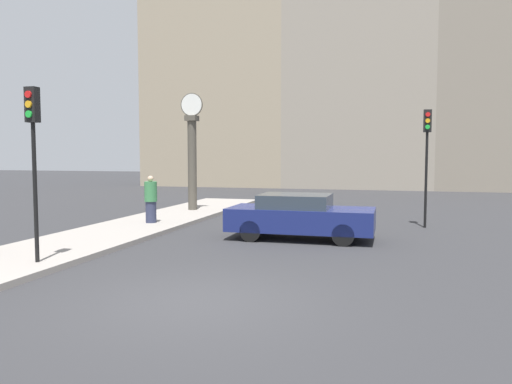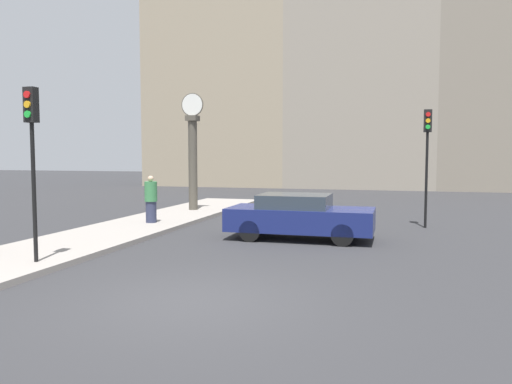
{
  "view_description": "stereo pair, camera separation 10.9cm",
  "coord_description": "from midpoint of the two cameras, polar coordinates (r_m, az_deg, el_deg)",
  "views": [
    {
      "loc": [
        3.23,
        -7.79,
        2.5
      ],
      "look_at": [
        -1.37,
        8.89,
        1.21
      ],
      "focal_mm": 35.0,
      "sensor_mm": 36.0,
      "label": 1
    },
    {
      "loc": [
        3.33,
        -7.76,
        2.5
      ],
      "look_at": [
        -1.37,
        8.89,
        1.21
      ],
      "focal_mm": 35.0,
      "sensor_mm": 36.0,
      "label": 2
    }
  ],
  "objects": [
    {
      "name": "ground_plane",
      "position": [
        8.8,
        -7.32,
        -12.28
      ],
      "size": [
        120.0,
        120.0,
        0.0
      ],
      "primitive_type": "plane",
      "color": "#2D2D30"
    },
    {
      "name": "building_row",
      "position": [
        39.19,
        11.19,
        12.68
      ],
      "size": [
        32.82,
        5.0,
        18.26
      ],
      "color": "gray",
      "rests_on": "ground_plane"
    },
    {
      "name": "pedestrian_green_hoodie",
      "position": [
        17.75,
        -12.1,
        -0.87
      ],
      "size": [
        0.44,
        0.44,
        1.64
      ],
      "color": "#2D334C",
      "rests_on": "sidewalk_corner"
    },
    {
      "name": "sedan_car",
      "position": [
        14.85,
        4.83,
        -2.76
      ],
      "size": [
        4.27,
        1.83,
        1.34
      ],
      "color": "navy",
      "rests_on": "ground_plane"
    },
    {
      "name": "sidewalk_corner",
      "position": [
        17.88,
        -12.87,
        -3.66
      ],
      "size": [
        2.93,
        19.61,
        0.14
      ],
      "primitive_type": "cube",
      "color": "gray",
      "rests_on": "ground_plane"
    },
    {
      "name": "traffic_light_far",
      "position": [
        17.98,
        18.79,
        5.23
      ],
      "size": [
        0.26,
        0.24,
        4.03
      ],
      "color": "black",
      "rests_on": "ground_plane"
    },
    {
      "name": "traffic_light_near",
      "position": [
        11.91,
        -24.35,
        5.68
      ],
      "size": [
        0.26,
        0.24,
        3.82
      ],
      "color": "black",
      "rests_on": "sidewalk_corner"
    },
    {
      "name": "street_clock",
      "position": [
        21.59,
        -7.45,
        4.31
      ],
      "size": [
        0.99,
        0.49,
        4.99
      ],
      "color": "#4C473D",
      "rests_on": "sidewalk_corner"
    }
  ]
}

